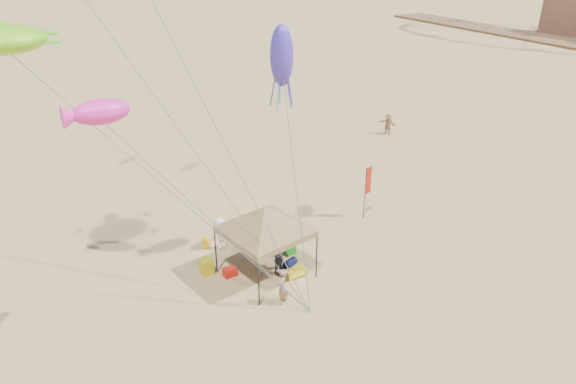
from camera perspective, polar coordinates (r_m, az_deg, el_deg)
name	(u,v)px	position (r m, az deg, el deg)	size (l,w,h in m)	color
ground	(328,316)	(21.08, 4.27, -12.95)	(280.00, 280.00, 0.00)	tan
canopy_tent	(265,209)	(21.64, -2.47, -1.86)	(6.02, 6.02, 3.76)	black
feather_flag	(368,184)	(27.04, 8.43, 0.88)	(0.42, 0.12, 2.82)	black
cooler_red	(230,272)	(23.17, -6.19, -8.43)	(0.54, 0.38, 0.38)	red
cooler_blue	(291,227)	(26.31, 0.27, -3.74)	(0.54, 0.38, 0.38)	#1334A1
bag_navy	(290,263)	(23.64, 0.23, -7.51)	(0.36, 0.36, 0.60)	#0C0F38
bag_orange	(206,242)	(25.39, -8.74, -5.29)	(0.36, 0.36, 0.60)	#F6B30D
chair_green	(289,246)	(24.47, 0.08, -5.78)	(0.50, 0.50, 0.70)	green
chair_yellow	(207,266)	(23.37, -8.62, -7.79)	(0.50, 0.50, 0.70)	gold
crate_grey	(304,269)	(23.32, 1.71, -8.17)	(0.34, 0.30, 0.28)	slate
beach_cart	(296,272)	(23.03, 0.83, -8.47)	(0.90, 0.50, 0.24)	yellow
person_near_a	(282,287)	(21.19, -0.63, -10.01)	(0.57, 0.37, 1.55)	#A07A5B
person_near_b	(283,252)	(22.96, -0.56, -6.37)	(0.92, 0.71, 1.89)	#383D4D
person_near_c	(221,234)	(24.76, -7.13, -4.44)	(1.00, 0.58, 1.55)	white
person_far_c	(388,124)	(39.51, 10.54, 7.12)	(1.42, 0.45, 1.53)	tan
turtle_kite	(3,40)	(21.01, -28.02, 14.05)	(2.90, 2.32, 0.97)	#75CF17
fish_kite	(101,112)	(20.05, -19.23, 8.02)	(2.03, 1.01, 0.90)	#FF28A6
squid_kite	(282,56)	(21.34, -0.66, 14.24)	(0.92, 0.92, 2.40)	#4632B3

